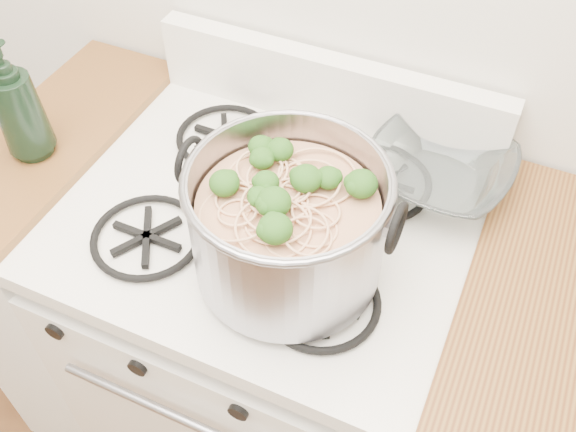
{
  "coord_description": "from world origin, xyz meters",
  "views": [
    {
      "loc": [
        0.37,
        0.54,
        1.8
      ],
      "look_at": [
        0.09,
        1.15,
        1.05
      ],
      "focal_mm": 40.0,
      "sensor_mm": 36.0,
      "label": 1
    }
  ],
  "objects_px": {
    "gas_range": "(271,342)",
    "stock_pot": "(288,227)",
    "bottle": "(16,102)",
    "spatula": "(334,195)",
    "glass_bowl": "(437,176)"
  },
  "relations": [
    {
      "from": "stock_pot",
      "to": "glass_bowl",
      "type": "xyz_separation_m",
      "value": [
        0.18,
        0.3,
        -0.09
      ]
    },
    {
      "from": "bottle",
      "to": "glass_bowl",
      "type": "bearing_deg",
      "value": 21.24
    },
    {
      "from": "bottle",
      "to": "spatula",
      "type": "bearing_deg",
      "value": 14.81
    },
    {
      "from": "gas_range",
      "to": "stock_pot",
      "type": "bearing_deg",
      "value": -48.99
    },
    {
      "from": "spatula",
      "to": "stock_pot",
      "type": "bearing_deg",
      "value": -84.66
    },
    {
      "from": "gas_range",
      "to": "bottle",
      "type": "distance_m",
      "value": 0.79
    },
    {
      "from": "gas_range",
      "to": "stock_pot",
      "type": "xyz_separation_m",
      "value": [
        0.09,
        -0.11,
        0.59
      ]
    },
    {
      "from": "spatula",
      "to": "bottle",
      "type": "distance_m",
      "value": 0.62
    },
    {
      "from": "stock_pot",
      "to": "bottle",
      "type": "xyz_separation_m",
      "value": [
        -0.59,
        0.06,
        0.02
      ]
    },
    {
      "from": "stock_pot",
      "to": "spatula",
      "type": "xyz_separation_m",
      "value": [
        0.02,
        0.18,
        -0.09
      ]
    },
    {
      "from": "stock_pot",
      "to": "spatula",
      "type": "height_order",
      "value": "stock_pot"
    },
    {
      "from": "glass_bowl",
      "to": "gas_range",
      "type": "bearing_deg",
      "value": -144.31
    },
    {
      "from": "gas_range",
      "to": "stock_pot",
      "type": "height_order",
      "value": "stock_pot"
    },
    {
      "from": "stock_pot",
      "to": "spatula",
      "type": "distance_m",
      "value": 0.2
    },
    {
      "from": "glass_bowl",
      "to": "stock_pot",
      "type": "bearing_deg",
      "value": -120.47
    }
  ]
}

